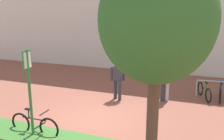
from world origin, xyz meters
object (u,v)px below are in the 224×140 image
object	(u,v)px
bike_at_sign	(35,125)
person_suited_dark	(118,77)
parking_sign_post	(29,83)
person_suited_navy	(165,78)
bollard_steel	(167,90)
tree_sidewalk	(156,21)

from	to	relation	value
bike_at_sign	person_suited_dark	xyz separation A→B (m)	(1.30, 3.84, 0.63)
parking_sign_post	person_suited_navy	distance (m)	5.58
bollard_steel	person_suited_dark	bearing A→B (deg)	-164.06
person_suited_dark	person_suited_navy	world-z (taller)	same
tree_sidewalk	person_suited_navy	world-z (taller)	tree_sidewalk
bollard_steel	person_suited_navy	bearing A→B (deg)	-172.52
tree_sidewalk	parking_sign_post	bearing A→B (deg)	-179.35
parking_sign_post	bollard_steel	xyz separation A→B (m)	(3.23, 4.59, -1.27)
tree_sidewalk	parking_sign_post	size ratio (longest dim) A/B	1.83
person_suited_dark	tree_sidewalk	bearing A→B (deg)	-60.62
tree_sidewalk	parking_sign_post	world-z (taller)	tree_sidewalk
person_suited_dark	bollard_steel	bearing A→B (deg)	15.94
bollard_steel	person_suited_navy	xyz separation A→B (m)	(-0.12, -0.02, 0.53)
bike_at_sign	tree_sidewalk	bearing A→B (deg)	-2.28
parking_sign_post	person_suited_dark	world-z (taller)	parking_sign_post
parking_sign_post	person_suited_navy	bearing A→B (deg)	55.73
person_suited_navy	person_suited_dark	bearing A→B (deg)	-163.56
person_suited_dark	person_suited_navy	xyz separation A→B (m)	(1.89, 0.56, 0.00)
tree_sidewalk	person_suited_dark	bearing A→B (deg)	119.38
bike_at_sign	bollard_steel	world-z (taller)	bollard_steel
bollard_steel	person_suited_dark	xyz separation A→B (m)	(-2.01, -0.57, 0.53)
parking_sign_post	bollard_steel	distance (m)	5.76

